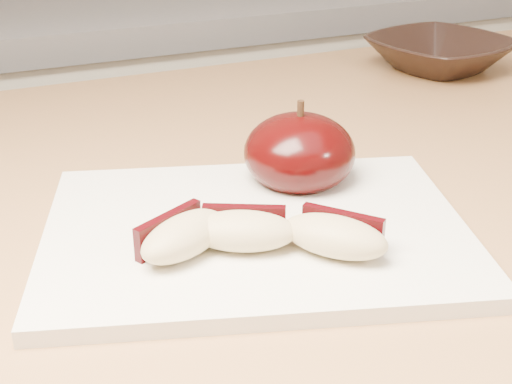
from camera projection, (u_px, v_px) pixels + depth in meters
name	position (u px, v px, depth m)	size (l,w,h in m)	color
back_cabinet	(130.00, 235.00, 1.38)	(2.40, 0.62, 0.94)	silver
cutting_board	(256.00, 232.00, 0.49)	(0.29, 0.21, 0.01)	silver
apple_half	(299.00, 153.00, 0.55)	(0.09, 0.09, 0.07)	black
apple_wedge_a	(183.00, 235.00, 0.45)	(0.08, 0.06, 0.03)	tan
apple_wedge_b	(243.00, 230.00, 0.46)	(0.08, 0.06, 0.03)	tan
apple_wedge_c	(336.00, 235.00, 0.45)	(0.07, 0.08, 0.03)	tan
bowl	(439.00, 54.00, 0.87)	(0.16, 0.16, 0.04)	black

